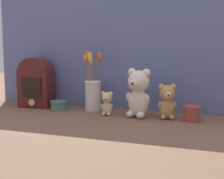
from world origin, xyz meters
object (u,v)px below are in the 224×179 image
Objects in this scene: decorative_tin_tall at (59,105)px; decorative_tin_short at (192,113)px; flower_vase at (93,91)px; teddy_bear_medium at (167,101)px; teddy_bear_large at (138,92)px; teddy_bear_small at (107,103)px; vintage_radio at (36,82)px.

decorative_tin_short is at bearing -1.46° from decorative_tin_tall.
decorative_tin_tall is at bearing -161.25° from flower_vase.
decorative_tin_short is at bearing -2.95° from teddy_bear_medium.
teddy_bear_large is 3.00× the size of decorative_tin_short.
decorative_tin_short is (0.41, 0.02, -0.03)m from teddy_bear_small.
vintage_radio is at bearing 175.40° from teddy_bear_medium.
vintage_radio is (-0.34, -0.01, 0.03)m from flower_vase.
teddy_bear_medium is at bearing 177.05° from decorative_tin_short.
flower_vase is at bearing 164.07° from teddy_bear_large.
teddy_bear_large is 0.27m from decorative_tin_short.
decorative_tin_tall is at bearing 178.84° from teddy_bear_medium.
teddy_bear_large is at bearing -177.07° from teddy_bear_medium.
teddy_bear_large is at bearing 5.77° from teddy_bear_small.
teddy_bear_medium is 0.13m from decorative_tin_short.
teddy_bear_large is 1.42× the size of teddy_bear_medium.
teddy_bear_large is at bearing -15.93° from flower_vase.
teddy_bear_small is at bearing -6.88° from decorative_tin_tall.
decorative_tin_short is (0.53, -0.08, -0.07)m from flower_vase.
flower_vase is at bearing 171.77° from decorative_tin_short.
vintage_radio is (-0.45, 0.08, 0.08)m from teddy_bear_small.
teddy_bear_medium is (0.14, 0.01, -0.04)m from teddy_bear_large.
decorative_tin_tall is (-0.58, 0.01, -0.06)m from teddy_bear_medium.
teddy_bear_small reaches higher than decorative_tin_short.
teddy_bear_medium is 0.30m from teddy_bear_small.
vintage_radio reaches higher than decorative_tin_short.
teddy_bear_medium is 1.86× the size of decorative_tin_tall.
teddy_bear_medium is 0.60× the size of vintage_radio.
flower_vase is 0.34m from vintage_radio.
teddy_bear_large reaches higher than teddy_bear_medium.
teddy_bear_small is 0.29m from decorative_tin_tall.
flower_vase reaches higher than teddy_bear_large.
teddy_bear_medium is 0.75m from vintage_radio.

